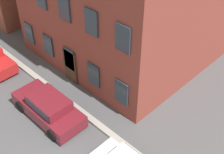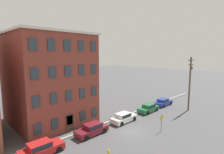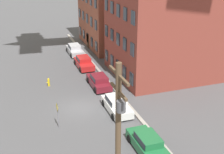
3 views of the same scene
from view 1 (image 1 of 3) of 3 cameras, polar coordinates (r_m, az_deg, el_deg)
kerb_strip at (r=15.80m, az=2.32°, el=-12.34°), size 56.00×0.36×0.16m
car_maroon at (r=16.98m, az=-11.51°, el=-5.38°), size 4.40×1.92×1.43m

